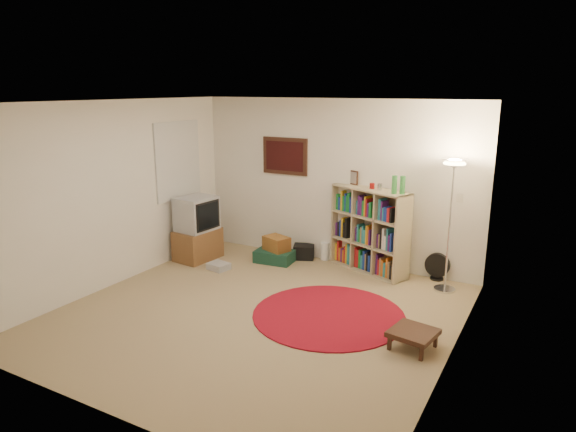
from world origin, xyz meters
name	(u,v)px	position (x,y,z in m)	size (l,w,h in m)	color
room	(254,211)	(-0.05, 0.05, 1.26)	(4.54, 4.54, 2.54)	#9A815A
bookshelf	(369,231)	(0.63, 2.10, 0.60)	(1.29, 0.79, 1.49)	tan
floor_lamp	(453,182)	(1.82, 1.85, 1.48)	(0.35, 0.35, 1.78)	silver
floor_fan	(437,267)	(1.63, 2.18, 0.20)	(0.35, 0.19, 0.40)	black
tv_stand	(197,229)	(-1.91, 1.29, 0.48)	(0.55, 0.73, 1.01)	brown
dvd_box	(219,266)	(-1.33, 1.05, 0.05)	(0.34, 0.30, 0.10)	#AAAAAF
suitcase	(274,256)	(-0.77, 1.74, 0.09)	(0.61, 0.43, 0.19)	#143829
wicker_basket	(277,243)	(-0.75, 1.77, 0.30)	(0.46, 0.39, 0.22)	brown
duffel_bag	(304,252)	(-0.44, 2.12, 0.11)	(0.40, 0.37, 0.22)	black
paper_towel	(325,251)	(-0.13, 2.22, 0.14)	(0.17, 0.17, 0.28)	white
red_rug	(329,315)	(0.78, 0.38, 0.01)	(1.83, 1.83, 0.02)	maroon
side_table	(413,333)	(1.87, 0.08, 0.17)	(0.51, 0.51, 0.20)	black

